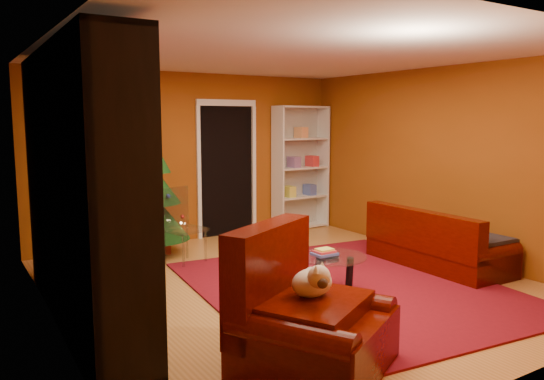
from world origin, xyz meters
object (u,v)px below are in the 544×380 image
christmas_tree (153,194)px  acrylic_chair (185,230)px  armchair (315,313)px  sofa (439,237)px  media_unit (78,188)px  gift_box_red (162,244)px  dog (312,283)px  coffee_table (330,273)px  rug (348,287)px  white_bookshelf (301,168)px  gift_box_green (151,256)px

christmas_tree → acrylic_chair: bearing=-74.7°
acrylic_chair → armchair: bearing=-113.1°
sofa → armchair: bearing=116.0°
media_unit → gift_box_red: (1.54, 2.04, -1.14)m
christmas_tree → gift_box_red: bearing=11.6°
dog → coffee_table: size_ratio=0.51×
rug → armchair: armchair is taller
white_bookshelf → dog: size_ratio=5.42×
gift_box_green → gift_box_red: (0.34, 0.50, 0.01)m
white_bookshelf → acrylic_chair: size_ratio=2.41×
gift_box_green → armchair: size_ratio=0.21×
media_unit → gift_box_red: media_unit is taller
christmas_tree → dog: (-0.14, -3.91, -0.21)m
rug → acrylic_chair: size_ratio=4.10×
media_unit → white_bookshelf: 4.88m
christmas_tree → dog: christmas_tree is taller
armchair → acrylic_chair: size_ratio=1.24×
rug → gift_box_red: bearing=114.3°
christmas_tree → gift_box_green: (-0.22, -0.48, -0.75)m
gift_box_green → white_bookshelf: bearing=16.5°
acrylic_chair → gift_box_green: bearing=137.8°
dog → media_unit: bearing=95.5°
gift_box_red → white_bookshelf: (2.69, 0.40, 0.93)m
christmas_tree → gift_box_red: size_ratio=7.29×
rug → media_unit: (-2.74, 0.61, 1.25)m
dog → coffee_table: dog is taller
rug → gift_box_green: bearing=125.6°
media_unit → sofa: media_unit is taller
gift_box_green → white_bookshelf: (3.03, 0.90, 0.94)m
gift_box_red → armchair: armchair is taller
gift_box_green → sofa: 3.74m
coffee_table → acrylic_chair: bearing=114.9°
gift_box_red → armchair: (-0.28, -4.00, 0.32)m
white_bookshelf → dog: white_bookshelf is taller
white_bookshelf → coffee_table: 3.58m
christmas_tree → armchair: bearing=-92.3°
gift_box_green → armchair: bearing=-89.0°
rug → dog: 2.05m
christmas_tree → coffee_table: christmas_tree is taller
gift_box_green → white_bookshelf: white_bookshelf is taller
christmas_tree → sofa: size_ratio=0.98×
dog → armchair: bearing=-135.0°
christmas_tree → coffee_table: bearing=-67.4°
sofa → christmas_tree: bearing=49.3°
gift_box_green → armchair: (0.06, -3.50, 0.32)m
media_unit → dog: bearing=-54.5°
coffee_table → armchair: bearing=-131.9°
gift_box_red → acrylic_chair: acrylic_chair is taller
white_bookshelf → armchair: size_ratio=1.94×
media_unit → armchair: media_unit is taller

